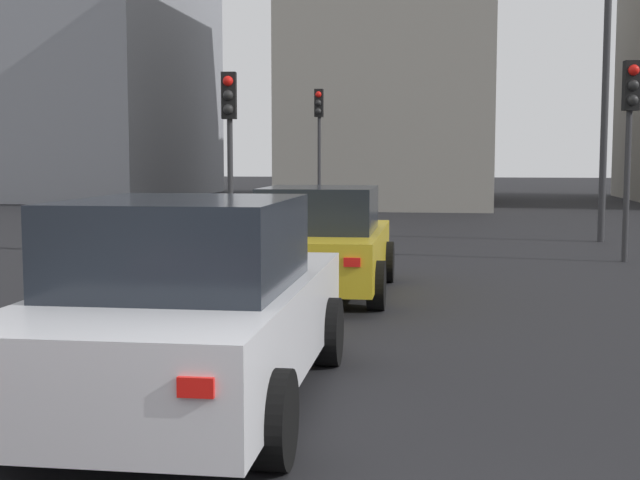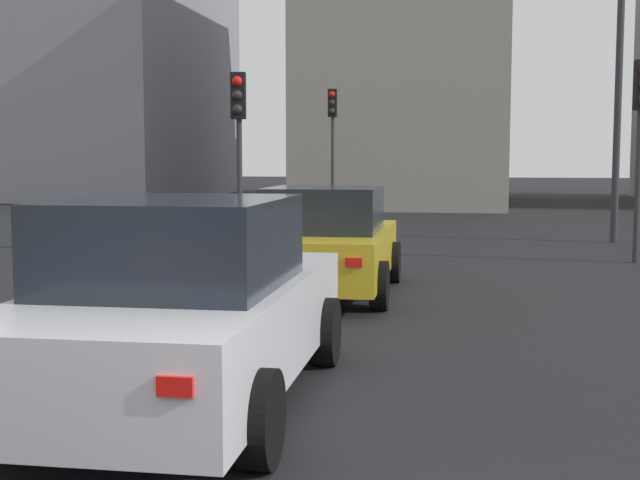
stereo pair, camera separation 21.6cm
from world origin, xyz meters
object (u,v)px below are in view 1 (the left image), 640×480
(traffic_light_near_right, at_px, (630,118))
(traffic_light_far_left, at_px, (319,125))
(traffic_light_near_left, at_px, (229,124))
(street_lamp_kerbside, at_px, (608,20))
(car_yellow_right_lead, at_px, (321,243))
(car_white_right_second, at_px, (191,307))

(traffic_light_near_right, bearing_deg, traffic_light_far_left, -152.53)
(traffic_light_near_left, distance_m, street_lamp_kerbside, 9.10)
(car_yellow_right_lead, distance_m, traffic_light_far_left, 16.12)
(traffic_light_near_left, xyz_separation_m, traffic_light_far_left, (11.44, 0.00, 0.39))
(car_white_right_second, relative_size, traffic_light_near_left, 1.24)
(traffic_light_near_left, relative_size, street_lamp_kerbside, 0.41)
(traffic_light_far_left, bearing_deg, car_yellow_right_lead, 9.47)
(car_yellow_right_lead, height_order, traffic_light_near_left, traffic_light_near_left)
(car_white_right_second, bearing_deg, car_yellow_right_lead, -2.83)
(traffic_light_near_left, bearing_deg, street_lamp_kerbside, 112.40)
(traffic_light_near_left, xyz_separation_m, street_lamp_kerbside, (4.16, -7.73, 2.43))
(car_white_right_second, bearing_deg, traffic_light_far_left, 5.18)
(car_yellow_right_lead, height_order, traffic_light_near_right, traffic_light_near_right)
(car_yellow_right_lead, bearing_deg, car_white_right_second, 176.81)
(traffic_light_near_right, distance_m, traffic_light_far_left, 13.53)
(car_white_right_second, xyz_separation_m, traffic_light_far_left, (21.34, 2.28, 2.20))
(traffic_light_near_right, bearing_deg, car_yellow_right_lead, -54.45)
(traffic_light_far_left, bearing_deg, traffic_light_near_right, 34.34)
(car_yellow_right_lead, height_order, street_lamp_kerbside, street_lamp_kerbside)
(traffic_light_near_left, bearing_deg, car_yellow_right_lead, 23.77)
(car_white_right_second, distance_m, traffic_light_near_right, 11.53)
(traffic_light_near_left, height_order, traffic_light_far_left, traffic_light_far_left)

